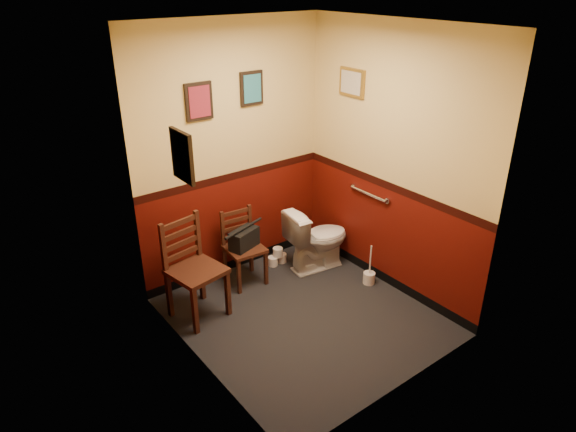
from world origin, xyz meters
name	(u,v)px	position (x,y,z in m)	size (l,w,h in m)	color
floor	(303,317)	(0.00, 0.00, 0.00)	(2.20, 2.40, 0.00)	black
ceiling	(308,24)	(0.00, 0.00, 2.70)	(2.20, 2.40, 0.00)	silver
wall_back	(232,154)	(0.00, 1.20, 1.35)	(2.20, 2.70, 0.00)	#4D0D06
wall_front	(414,242)	(0.00, -1.20, 1.35)	(2.20, 2.70, 0.00)	#4D0D06
wall_left	(192,224)	(-1.10, 0.00, 1.35)	(2.40, 2.70, 0.00)	#4D0D06
wall_right	(392,164)	(1.10, 0.00, 1.35)	(2.40, 2.70, 0.00)	#4D0D06
grab_bar	(369,194)	(1.07, 0.25, 0.95)	(0.05, 0.56, 0.06)	silver
framed_print_back_a	(199,102)	(-0.35, 1.18, 1.95)	(0.28, 0.04, 0.36)	black
framed_print_back_b	(252,88)	(0.25, 1.18, 2.00)	(0.26, 0.04, 0.34)	black
framed_print_left	(182,156)	(-1.08, 0.10, 1.85)	(0.04, 0.30, 0.38)	black
framed_print_right	(352,82)	(1.08, 0.60, 2.05)	(0.04, 0.34, 0.28)	olive
toilet	(317,239)	(0.72, 0.65, 0.36)	(0.41, 0.73, 0.71)	white
toilet_brush	(369,277)	(0.94, 0.04, 0.07)	(0.13, 0.13, 0.46)	silver
chair_left	(194,269)	(-0.80, 0.69, 0.50)	(0.54, 0.54, 1.00)	#421F13
chair_right	(243,247)	(-0.10, 0.91, 0.41)	(0.41, 0.41, 0.81)	#421F13
handbag	(244,238)	(-0.10, 0.88, 0.53)	(0.36, 0.26, 0.24)	black
tp_stack	(278,257)	(0.40, 0.97, 0.09)	(0.24, 0.12, 0.21)	silver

